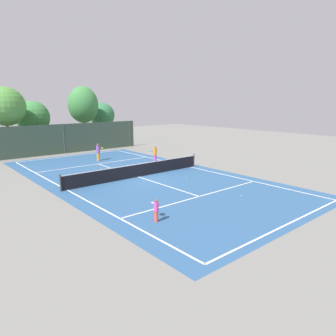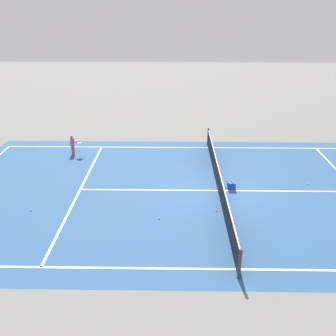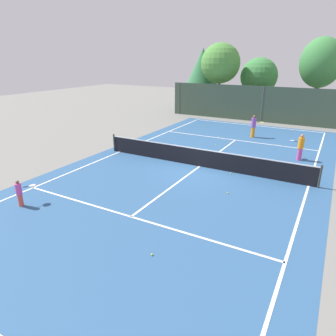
{
  "view_description": "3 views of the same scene",
  "coord_description": "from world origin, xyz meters",
  "px_view_note": "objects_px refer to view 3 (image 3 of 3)",
  "views": [
    {
      "loc": [
        -12.77,
        -18.6,
        5.56
      ],
      "look_at": [
        0.11,
        -3.36,
        1.23
      ],
      "focal_mm": 32.85,
      "sensor_mm": 36.0,
      "label": 1
    },
    {
      "loc": [
        15.11,
        -2.07,
        7.94
      ],
      "look_at": [
        0.49,
        -2.31,
        1.35
      ],
      "focal_mm": 39.41,
      "sensor_mm": 36.0,
      "label": 2
    },
    {
      "loc": [
        6.09,
        -14.43,
        5.62
      ],
      "look_at": [
        -0.58,
        -2.53,
        0.61
      ],
      "focal_mm": 32.29,
      "sensor_mm": 36.0,
      "label": 3
    }
  ],
  "objects_px": {
    "tennis_ball_2": "(152,255)",
    "tennis_ball_3": "(219,137)",
    "ball_crate": "(201,160)",
    "tennis_ball_4": "(216,145)",
    "tennis_ball_5": "(224,141)",
    "player_0": "(254,126)",
    "player_2": "(20,192)",
    "tennis_ball_0": "(228,193)",
    "tennis_ball_1": "(206,126)",
    "tennis_ball_6": "(231,173)",
    "player_1": "(300,147)"
  },
  "relations": [
    {
      "from": "tennis_ball_1",
      "to": "tennis_ball_2",
      "type": "bearing_deg",
      "value": -72.57
    },
    {
      "from": "tennis_ball_2",
      "to": "tennis_ball_3",
      "type": "relative_size",
      "value": 1.0
    },
    {
      "from": "tennis_ball_0",
      "to": "tennis_ball_1",
      "type": "relative_size",
      "value": 1.0
    },
    {
      "from": "tennis_ball_4",
      "to": "tennis_ball_5",
      "type": "bearing_deg",
      "value": 82.82
    },
    {
      "from": "tennis_ball_3",
      "to": "tennis_ball_4",
      "type": "height_order",
      "value": "same"
    },
    {
      "from": "player_2",
      "to": "player_0",
      "type": "bearing_deg",
      "value": 71.54
    },
    {
      "from": "tennis_ball_0",
      "to": "player_1",
      "type": "bearing_deg",
      "value": 72.19
    },
    {
      "from": "tennis_ball_5",
      "to": "tennis_ball_3",
      "type": "bearing_deg",
      "value": 129.05
    },
    {
      "from": "ball_crate",
      "to": "tennis_ball_3",
      "type": "height_order",
      "value": "ball_crate"
    },
    {
      "from": "tennis_ball_0",
      "to": "tennis_ball_4",
      "type": "distance_m",
      "value": 7.68
    },
    {
      "from": "tennis_ball_0",
      "to": "tennis_ball_4",
      "type": "relative_size",
      "value": 1.0
    },
    {
      "from": "tennis_ball_3",
      "to": "tennis_ball_6",
      "type": "relative_size",
      "value": 1.0
    },
    {
      "from": "tennis_ball_3",
      "to": "tennis_ball_4",
      "type": "distance_m",
      "value": 2.34
    },
    {
      "from": "ball_crate",
      "to": "tennis_ball_0",
      "type": "relative_size",
      "value": 6.45
    },
    {
      "from": "player_1",
      "to": "tennis_ball_6",
      "type": "bearing_deg",
      "value": -123.63
    },
    {
      "from": "tennis_ball_3",
      "to": "tennis_ball_4",
      "type": "bearing_deg",
      "value": -74.51
    },
    {
      "from": "player_1",
      "to": "ball_crate",
      "type": "distance_m",
      "value": 5.77
    },
    {
      "from": "tennis_ball_4",
      "to": "tennis_ball_6",
      "type": "xyz_separation_m",
      "value": [
        2.57,
        -4.62,
        0.0
      ]
    },
    {
      "from": "tennis_ball_5",
      "to": "tennis_ball_4",
      "type": "bearing_deg",
      "value": -97.18
    },
    {
      "from": "player_0",
      "to": "tennis_ball_6",
      "type": "bearing_deg",
      "value": -83.07
    },
    {
      "from": "player_2",
      "to": "tennis_ball_6",
      "type": "distance_m",
      "value": 9.76
    },
    {
      "from": "player_1",
      "to": "tennis_ball_4",
      "type": "bearing_deg",
      "value": 174.41
    },
    {
      "from": "ball_crate",
      "to": "tennis_ball_2",
      "type": "relative_size",
      "value": 6.45
    },
    {
      "from": "tennis_ball_2",
      "to": "player_1",
      "type": "bearing_deg",
      "value": 77.41
    },
    {
      "from": "ball_crate",
      "to": "tennis_ball_6",
      "type": "distance_m",
      "value": 2.23
    },
    {
      "from": "tennis_ball_4",
      "to": "tennis_ball_5",
      "type": "relative_size",
      "value": 1.0
    },
    {
      "from": "tennis_ball_1",
      "to": "tennis_ball_6",
      "type": "relative_size",
      "value": 1.0
    },
    {
      "from": "tennis_ball_1",
      "to": "tennis_ball_4",
      "type": "relative_size",
      "value": 1.0
    },
    {
      "from": "tennis_ball_4",
      "to": "ball_crate",
      "type": "bearing_deg",
      "value": -81.83
    },
    {
      "from": "tennis_ball_2",
      "to": "player_0",
      "type": "bearing_deg",
      "value": 93.88
    },
    {
      "from": "tennis_ball_4",
      "to": "tennis_ball_5",
      "type": "height_order",
      "value": "same"
    },
    {
      "from": "tennis_ball_5",
      "to": "ball_crate",
      "type": "bearing_deg",
      "value": -85.76
    },
    {
      "from": "player_0",
      "to": "tennis_ball_5",
      "type": "xyz_separation_m",
      "value": [
        -1.41,
        -2.24,
        -0.82
      ]
    },
    {
      "from": "tennis_ball_0",
      "to": "tennis_ball_5",
      "type": "height_order",
      "value": "same"
    },
    {
      "from": "tennis_ball_2",
      "to": "tennis_ball_3",
      "type": "bearing_deg",
      "value": 102.65
    },
    {
      "from": "player_0",
      "to": "tennis_ball_3",
      "type": "relative_size",
      "value": 24.92
    },
    {
      "from": "player_1",
      "to": "player_2",
      "type": "bearing_deg",
      "value": -127.62
    },
    {
      "from": "player_1",
      "to": "player_2",
      "type": "height_order",
      "value": "player_1"
    },
    {
      "from": "tennis_ball_0",
      "to": "ball_crate",
      "type": "bearing_deg",
      "value": 129.41
    },
    {
      "from": "ball_crate",
      "to": "tennis_ball_4",
      "type": "relative_size",
      "value": 6.45
    },
    {
      "from": "player_2",
      "to": "tennis_ball_5",
      "type": "distance_m",
      "value": 13.95
    },
    {
      "from": "player_0",
      "to": "player_2",
      "type": "xyz_separation_m",
      "value": [
        -5.22,
        -15.65,
        -0.27
      ]
    },
    {
      "from": "player_0",
      "to": "player_1",
      "type": "bearing_deg",
      "value": -47.43
    },
    {
      "from": "tennis_ball_1",
      "to": "tennis_ball_3",
      "type": "bearing_deg",
      "value": -53.45
    },
    {
      "from": "player_2",
      "to": "tennis_ball_1",
      "type": "distance_m",
      "value": 17.46
    },
    {
      "from": "ball_crate",
      "to": "tennis_ball_0",
      "type": "height_order",
      "value": "ball_crate"
    },
    {
      "from": "player_1",
      "to": "tennis_ball_0",
      "type": "xyz_separation_m",
      "value": [
        -2.08,
        -6.46,
        -0.76
      ]
    },
    {
      "from": "player_1",
      "to": "tennis_ball_3",
      "type": "bearing_deg",
      "value": 154.88
    },
    {
      "from": "tennis_ball_4",
      "to": "tennis_ball_0",
      "type": "bearing_deg",
      "value": -65.26
    },
    {
      "from": "player_2",
      "to": "tennis_ball_0",
      "type": "height_order",
      "value": "player_2"
    }
  ]
}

